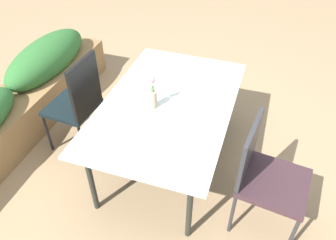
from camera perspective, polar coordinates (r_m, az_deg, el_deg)
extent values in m
plane|color=#9E7F5B|center=(3.29, -0.92, -6.61)|extent=(12.00, 12.00, 0.00)
cube|color=silver|center=(2.80, 0.00, 2.75)|extent=(1.69, 1.08, 0.02)
cube|color=#232823|center=(2.82, 0.00, 2.38)|extent=(1.66, 1.05, 0.02)
cylinder|color=#232823|center=(2.51, 3.75, -15.18)|extent=(0.05, 0.05, 0.69)
cylinder|color=#232823|center=(3.51, 10.08, 3.58)|extent=(0.05, 0.05, 0.69)
cylinder|color=#232823|center=(2.73, -13.19, -10.34)|extent=(0.05, 0.05, 0.69)
cylinder|color=#232823|center=(3.67, -2.48, 6.05)|extent=(0.05, 0.05, 0.69)
cube|color=black|center=(3.29, -16.36, 2.20)|extent=(0.46, 0.46, 0.04)
cube|color=black|center=(3.02, -14.18, 5.52)|extent=(0.42, 0.05, 0.54)
cylinder|color=black|center=(3.43, -20.17, -2.09)|extent=(0.03, 0.03, 0.45)
cylinder|color=black|center=(3.65, -16.48, 1.78)|extent=(0.03, 0.03, 0.45)
cylinder|color=black|center=(3.22, -14.69, -3.92)|extent=(0.03, 0.03, 0.45)
cylinder|color=black|center=(3.46, -11.14, 0.30)|extent=(0.03, 0.03, 0.45)
cube|color=#3B262C|center=(2.61, 17.96, -10.35)|extent=(0.54, 0.54, 0.04)
cube|color=#2D2D33|center=(2.44, 13.94, -5.13)|extent=(0.46, 0.09, 0.47)
cylinder|color=#2D2D33|center=(2.95, 22.14, -11.44)|extent=(0.03, 0.03, 0.46)
cylinder|color=#2D2D33|center=(2.67, 20.71, -18.46)|extent=(0.03, 0.03, 0.46)
cylinder|color=#2D2D33|center=(2.94, 13.66, -8.98)|extent=(0.03, 0.03, 0.46)
cylinder|color=#2D2D33|center=(2.66, 11.08, -15.69)|extent=(0.03, 0.03, 0.46)
cylinder|color=tan|center=(2.71, -2.64, 3.59)|extent=(0.07, 0.07, 0.15)
cylinder|color=#47843D|center=(2.64, -2.65, 5.50)|extent=(0.01, 0.01, 0.15)
sphere|color=pink|center=(2.60, -2.70, 6.86)|extent=(0.04, 0.04, 0.04)
cylinder|color=#47843D|center=(2.64, -2.55, 5.73)|extent=(0.01, 0.01, 0.17)
sphere|color=pink|center=(2.59, -2.60, 7.30)|extent=(0.03, 0.03, 0.03)
cylinder|color=#47843D|center=(2.66, -2.73, 5.28)|extent=(0.01, 0.01, 0.12)
sphere|color=white|center=(2.62, -2.77, 6.35)|extent=(0.04, 0.04, 0.04)
cylinder|color=#47843D|center=(2.66, -2.90, 5.30)|extent=(0.01, 0.01, 0.12)
sphere|color=#EFCC4C|center=(2.63, -2.94, 6.37)|extent=(0.04, 0.04, 0.04)
cube|color=olive|center=(3.80, -24.55, 0.83)|extent=(2.86, 0.54, 0.43)
ellipsoid|color=#2D662D|center=(4.01, -20.34, 10.14)|extent=(1.29, 0.49, 0.40)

